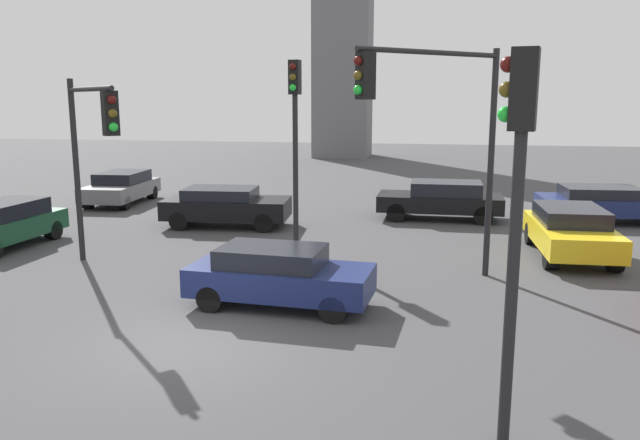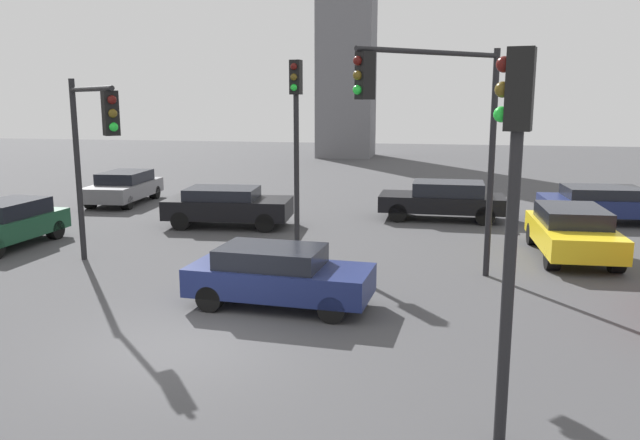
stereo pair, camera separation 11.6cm
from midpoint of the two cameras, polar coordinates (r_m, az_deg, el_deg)
The scene contains 12 objects.
ground_plane at distance 12.49m, azimuth -11.45°, elevation -10.83°, with size 107.27×107.27×0.00m, color #424244.
traffic_light_0 at distance 17.06m, azimuth -19.68°, elevation 7.19°, with size 3.00×3.17×5.10m.
traffic_light_1 at distance 15.20m, azimuth 10.72°, elevation 9.32°, with size 3.24×3.16×5.78m.
traffic_light_3 at distance 19.12m, azimuth -2.00°, elevation 8.98°, with size 0.35×0.47×5.68m.
traffic_light_4 at distance 8.27m, azimuth 17.39°, elevation 3.69°, with size 0.49×0.38×5.19m.
car_0 at distance 24.55m, azimuth 11.19°, elevation 1.84°, with size 4.68×2.03×1.46m.
car_1 at distance 19.84m, azimuth 21.93°, elevation -0.92°, with size 2.11×4.53×1.45m.
car_2 at distance 29.13m, azimuth -17.13°, elevation 2.88°, with size 2.19×4.46×1.38m.
car_4 at distance 14.12m, azimuth -3.58°, elevation -4.98°, with size 4.16×1.98×1.35m.
car_6 at distance 25.77m, azimuth 24.56°, elevation 1.39°, with size 4.90×2.44×1.35m.
car_7 at distance 23.03m, azimuth -8.21°, elevation 1.31°, with size 4.58×2.35×1.41m.
car_8 at distance 21.88m, azimuth -26.28°, elevation -0.27°, with size 1.94×4.21×1.43m.
Camera 2 is at (4.58, -10.68, 4.60)m, focal length 35.51 mm.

